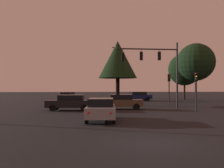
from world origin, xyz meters
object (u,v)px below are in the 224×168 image
at_px(car_far_lane, 138,96).
at_px(tree_behind_sign, 184,70).
at_px(car_parked_lot, 68,96).
at_px(tree_left_far, 118,60).
at_px(car_nearside_lane, 101,109).
at_px(traffic_light_corner_right, 169,83).
at_px(tree_center_horizon, 196,62).
at_px(traffic_signal_mast_arm, 156,63).
at_px(car_crossing_right, 122,102).
at_px(traffic_light_corner_left, 196,83).
at_px(car_crossing_left, 70,102).

relative_size(car_far_lane, tree_behind_sign, 0.56).
relative_size(car_parked_lot, tree_left_far, 0.54).
height_order(car_nearside_lane, car_far_lane, same).
xyz_separation_m(traffic_light_corner_right, tree_center_horizon, (6.90, 7.74, 3.49)).
height_order(traffic_signal_mast_arm, tree_center_horizon, tree_center_horizon).
height_order(car_nearside_lane, tree_center_horizon, tree_center_horizon).
bearing_deg(car_crossing_right, tree_left_far, 88.69).
bearing_deg(traffic_light_corner_left, tree_left_far, 126.31).
height_order(tree_behind_sign, tree_center_horizon, tree_center_horizon).
bearing_deg(tree_behind_sign, tree_left_far, -136.32).
relative_size(car_nearside_lane, car_crossing_left, 0.97).
xyz_separation_m(traffic_signal_mast_arm, car_nearside_lane, (-6.13, -8.53, -4.07)).
relative_size(traffic_light_corner_left, tree_behind_sign, 0.43).
distance_m(traffic_light_corner_right, car_crossing_right, 8.20).
distance_m(car_crossing_left, car_parked_lot, 15.05).
relative_size(traffic_light_corner_right, tree_left_far, 0.48).
height_order(tree_left_far, tree_center_horizon, tree_center_horizon).
bearing_deg(traffic_light_corner_right, traffic_signal_mast_arm, -122.78).
bearing_deg(tree_behind_sign, car_parked_lot, -166.82).
height_order(car_far_lane, tree_behind_sign, tree_behind_sign).
bearing_deg(car_far_lane, traffic_light_corner_right, -79.42).
distance_m(car_parked_lot, tree_center_horizon, 21.11).
distance_m(traffic_signal_mast_arm, tree_behind_sign, 21.48).
bearing_deg(tree_center_horizon, car_crossing_right, -137.23).
height_order(car_crossing_left, car_crossing_right, same).
xyz_separation_m(car_nearside_lane, tree_behind_sign, (16.61, 27.26, 4.79)).
distance_m(traffic_signal_mast_arm, car_parked_lot, 17.86).
xyz_separation_m(car_parked_lot, tree_behind_sign, (21.06, 4.93, 4.79)).
distance_m(traffic_light_corner_right, tree_left_far, 7.07).
distance_m(traffic_light_corner_left, tree_left_far, 11.22).
distance_m(tree_left_far, tree_center_horizon, 14.88).
bearing_deg(traffic_light_corner_left, car_crossing_right, 154.76).
relative_size(traffic_signal_mast_arm, car_parked_lot, 1.62).
bearing_deg(traffic_light_corner_right, car_far_lane, 100.58).
bearing_deg(car_nearside_lane, car_far_lane, 73.30).
bearing_deg(traffic_signal_mast_arm, car_parked_lot, 127.48).
xyz_separation_m(traffic_light_corner_left, tree_behind_sign, (7.60, 22.04, 2.94)).
height_order(traffic_light_corner_left, car_parked_lot, traffic_light_corner_left).
bearing_deg(car_crossing_left, tree_behind_sign, 45.79).
bearing_deg(car_far_lane, car_crossing_right, -106.67).
bearing_deg(traffic_light_corner_left, car_nearside_lane, -149.92).
xyz_separation_m(car_crossing_left, tree_center_horizon, (18.60, 13.28, 5.48)).
bearing_deg(car_crossing_right, car_parked_lot, 116.31).
bearing_deg(car_far_lane, car_parked_lot, -174.80).
bearing_deg(traffic_signal_mast_arm, car_crossing_right, -176.24).
bearing_deg(tree_left_far, car_far_lane, 65.14).
bearing_deg(car_crossing_left, car_crossing_right, 9.85).
xyz_separation_m(traffic_signal_mast_arm, car_far_lane, (0.88, 14.85, -4.07)).
bearing_deg(car_nearside_lane, car_crossing_left, 110.33).
bearing_deg(car_far_lane, car_crossing_left, -121.36).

